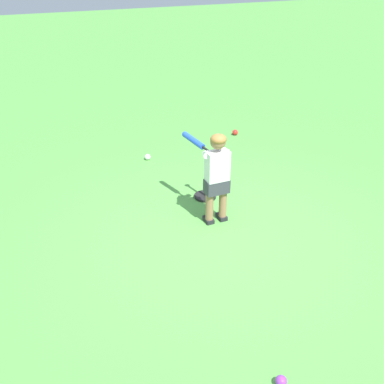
{
  "coord_description": "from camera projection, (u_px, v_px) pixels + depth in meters",
  "views": [
    {
      "loc": [
        -3.56,
        1.94,
        2.82
      ],
      "look_at": [
        0.38,
        0.24,
        0.45
      ],
      "focal_mm": 42.01,
      "sensor_mm": 36.0,
      "label": 1
    }
  ],
  "objects": [
    {
      "name": "play_ball_by_bucket",
      "position": [
        281.0,
        381.0,
        3.25
      ],
      "size": [
        0.09,
        0.09,
        0.09
      ],
      "primitive_type": "sphere",
      "color": "purple",
      "rests_on": "ground"
    },
    {
      "name": "batting_tee",
      "position": [
        205.0,
        190.0,
        5.67
      ],
      "size": [
        0.28,
        0.28,
        0.62
      ],
      "color": "black",
      "rests_on": "ground"
    },
    {
      "name": "play_ball_center_lawn",
      "position": [
        148.0,
        157.0,
        6.7
      ],
      "size": [
        0.09,
        0.09,
        0.09
      ],
      "primitive_type": "sphere",
      "color": "white",
      "rests_on": "ground"
    },
    {
      "name": "child_batter",
      "position": [
        216.0,
        170.0,
        4.94
      ],
      "size": [
        0.75,
        0.33,
        1.08
      ],
      "color": "#232328",
      "rests_on": "ground"
    },
    {
      "name": "play_ball_far_right",
      "position": [
        235.0,
        132.0,
        7.57
      ],
      "size": [
        0.09,
        0.09,
        0.09
      ],
      "primitive_type": "sphere",
      "color": "red",
      "rests_on": "ground"
    },
    {
      "name": "ground_plane",
      "position": [
        226.0,
        239.0,
        4.9
      ],
      "size": [
        40.0,
        40.0,
        0.0
      ],
      "primitive_type": "plane",
      "color": "#519942"
    }
  ]
}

